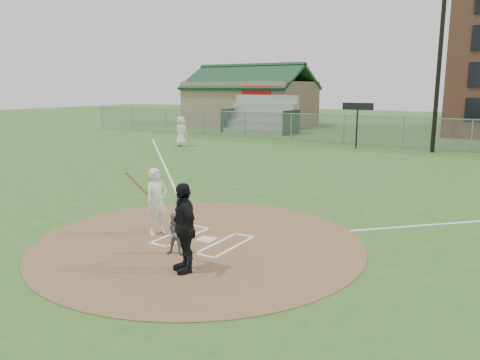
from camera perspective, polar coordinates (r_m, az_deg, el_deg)
The scene contains 14 objects.
ground at distance 12.19m, azimuth -5.01°, elevation -7.58°, with size 140.00×140.00×0.00m, color #315C1F.
dirt_circle at distance 12.19m, azimuth -5.01°, elevation -7.54°, with size 8.40×8.40×0.02m, color brown.
home_plate at distance 12.29m, azimuth -4.10°, elevation -7.24°, with size 0.43×0.43×0.03m, color silver.
foul_line_third at distance 24.53m, azimuth -9.28°, elevation 1.96°, with size 0.10×24.00×0.01m, color white.
catcher at distance 11.19m, azimuth -7.81°, elevation -6.51°, with size 0.50×0.39×1.03m, color slate.
umpire at distance 10.08m, azimuth -6.85°, elevation -5.77°, with size 1.14×0.48×1.95m, color black.
ondeck_player at distance 31.58m, azimuth -7.19°, elevation 5.89°, with size 0.97×0.63×1.98m, color white.
batters_boxes at distance 12.30m, azimuth -4.59°, elevation -7.28°, with size 2.08×1.88×0.01m.
batter_at_plate at distance 12.71m, azimuth -10.11°, elevation -2.58°, with size 0.82×1.04×1.81m.
outfield_fence at distance 32.10m, azimuth 19.28°, elevation 5.48°, with size 56.08×0.08×2.03m.
bleachers at distance 40.71m, azimuth 2.45°, elevation 8.03°, with size 6.08×3.20×3.20m.
clubhouse at distance 49.05m, azimuth 1.26°, elevation 9.53°, with size 12.20×8.71×6.23m.
light_pole at distance 30.72m, azimuth 23.32°, elevation 15.43°, with size 1.20×0.30×12.22m.
scoreboard_sign at distance 30.93m, azimuth 14.14°, elevation 8.12°, with size 2.00×0.10×2.93m.
Camera 1 is at (6.96, -9.20, 3.95)m, focal length 35.00 mm.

